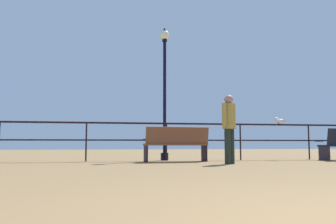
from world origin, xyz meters
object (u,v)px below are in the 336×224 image
object	(u,v)px
seagull_on_rail	(279,121)
person_by_bench	(229,124)
bench_near_left	(177,142)
lamppost_center	(165,82)

from	to	relation	value
seagull_on_rail	person_by_bench	bearing A→B (deg)	-140.70
bench_near_left	seagull_on_rail	distance (m)	3.56
lamppost_center	person_by_bench	size ratio (longest dim) A/B	2.43
lamppost_center	person_by_bench	world-z (taller)	lamppost_center
seagull_on_rail	lamppost_center	bearing A→B (deg)	175.27
bench_near_left	person_by_bench	bearing A→B (deg)	-49.28
bench_near_left	person_by_bench	size ratio (longest dim) A/B	1.06
bench_near_left	lamppost_center	size ratio (longest dim) A/B	0.44
lamppost_center	bench_near_left	bearing A→B (deg)	-80.37
bench_near_left	seagull_on_rail	bearing A→B (deg)	11.53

